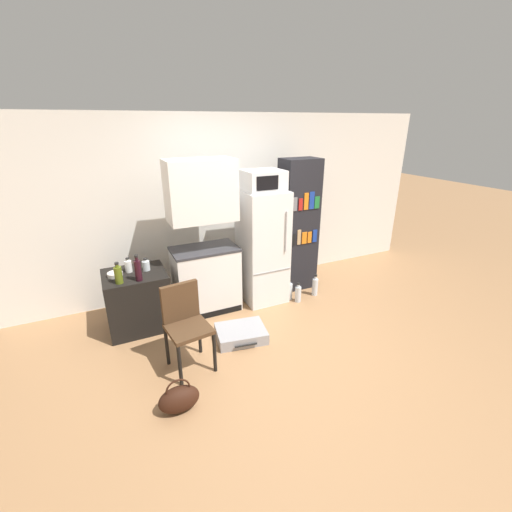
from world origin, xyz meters
The scene contains 18 objects.
ground_plane centered at (0.00, 0.00, 0.00)m, with size 24.00×24.00×0.00m, color #A3754C.
wall_back centered at (0.20, 2.00, 1.24)m, with size 6.40×0.10×2.49m.
side_table centered at (-1.41, 1.29, 0.36)m, with size 0.71×0.62×0.71m.
kitchen_hutch centered at (-0.52, 1.35, 0.92)m, with size 0.83×0.51×1.97m.
refrigerator centered at (0.28, 1.30, 0.77)m, with size 0.57×0.62×1.55m.
microwave centered at (0.28, 1.30, 1.68)m, with size 0.50×0.44×0.25m.
bookshelf centered at (0.91, 1.42, 0.95)m, with size 0.53×0.36×1.91m.
bottle_milk_white centered at (-1.45, 1.36, 0.79)m, with size 0.08×0.08×0.18m.
bottle_clear_short centered at (-1.26, 1.33, 0.77)m, with size 0.09×0.09×0.15m.
bottle_olive_oil centered at (-1.58, 1.09, 0.81)m, with size 0.08×0.08×0.24m.
bottle_wine_dark centered at (-1.38, 1.07, 0.84)m, with size 0.07×0.07×0.30m.
bowl centered at (-1.61, 1.30, 0.73)m, with size 0.17×0.17×0.05m.
chair centered at (-1.06, 0.34, 0.53)m, with size 0.45×0.45×0.89m.
suitcase_large_flat centered at (-0.39, 0.50, 0.07)m, with size 0.62×0.52×0.13m.
handbag centered at (-1.29, -0.25, 0.12)m, with size 0.36×0.20×0.33m.
water_bottle_front centered at (0.60, 1.09, 0.13)m, with size 0.09×0.09×0.31m.
water_bottle_middle centered at (0.68, 0.97, 0.12)m, with size 0.08×0.08×0.29m.
water_bottle_back centered at (1.01, 1.04, 0.14)m, with size 0.08×0.08×0.33m.
Camera 1 is at (-1.67, -2.62, 2.38)m, focal length 24.00 mm.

